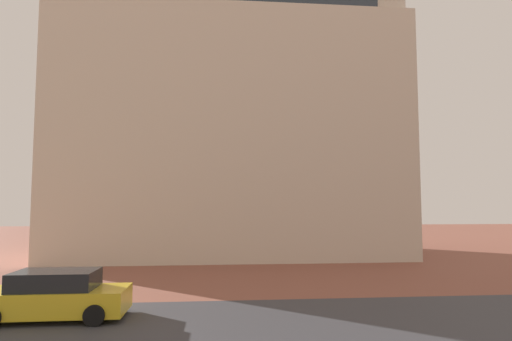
% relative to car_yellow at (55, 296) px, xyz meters
% --- Properties ---
extents(ground_plane, '(120.00, 120.00, 0.00)m').
position_rel_car_yellow_xyz_m(ground_plane, '(6.07, -1.17, -0.73)').
color(ground_plane, brown).
extents(street_asphalt_strip, '(120.00, 7.41, 0.00)m').
position_rel_car_yellow_xyz_m(street_asphalt_strip, '(6.07, -1.63, -0.73)').
color(street_asphalt_strip, '#38383D').
rests_on(street_asphalt_strip, ground_plane).
extents(landmark_building, '(24.20, 10.99, 36.30)m').
position_rel_car_yellow_xyz_m(landmark_building, '(6.72, 16.85, 10.04)').
color(landmark_building, beige).
rests_on(landmark_building, ground_plane).
extents(car_yellow, '(4.54, 2.07, 1.53)m').
position_rel_car_yellow_xyz_m(car_yellow, '(0.00, 0.00, 0.00)').
color(car_yellow, gold).
rests_on(car_yellow, ground_plane).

